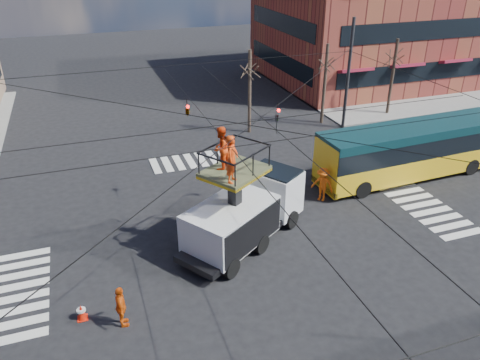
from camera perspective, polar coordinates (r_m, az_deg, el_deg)
name	(u,v)px	position (r m, az deg, el deg)	size (l,w,h in m)	color
ground	(250,244)	(22.03, 1.19, -7.86)	(120.00, 120.00, 0.00)	black
sidewalk_ne	(376,85)	(48.40, 16.24, 11.07)	(18.00, 18.00, 0.12)	slate
crosswalks	(250,244)	(22.03, 1.19, -7.84)	(22.40, 22.40, 0.02)	silver
building_ne	(376,6)	(50.05, 16.29, 19.74)	(20.06, 16.06, 14.00)	maroon
overhead_network	(246,158)	(20.20, 0.71, 2.73)	(24.24, 24.24, 8.00)	#2D2D30
tree_a	(250,70)	(33.41, 1.20, 13.31)	(2.00, 2.00, 6.00)	#382B21
tree_b	(326,63)	(35.90, 10.48, 13.86)	(2.00, 2.00, 6.00)	#382B21
tree_c	(395,57)	(39.16, 18.41, 14.06)	(2.00, 2.00, 6.00)	#382B21
utility_truck	(245,203)	(21.32, 0.66, -2.81)	(7.11, 5.78, 5.97)	black
city_bus	(413,149)	(29.26, 20.35, 3.51)	(12.06, 3.06, 3.20)	yellow
traffic_cone	(81,312)	(19.03, -18.76, -14.99)	(0.36, 0.36, 0.64)	#FB200A
worker_ground	(121,307)	(18.02, -14.29, -14.77)	(1.00, 0.42, 1.70)	#DC550D
flagger	(322,184)	(25.51, 10.02, -0.53)	(1.24, 0.71, 1.92)	#FF6210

